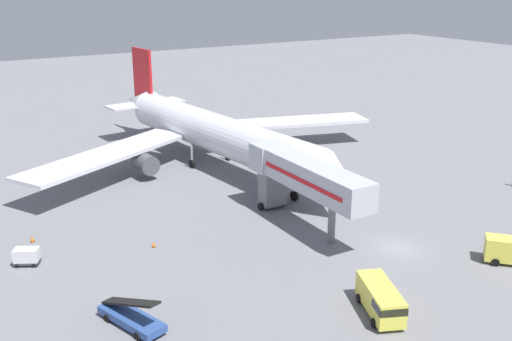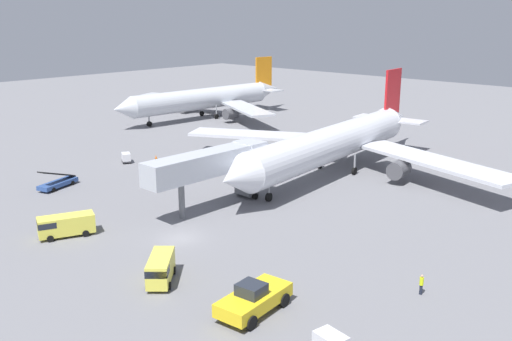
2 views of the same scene
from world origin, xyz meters
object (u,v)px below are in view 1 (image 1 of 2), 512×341
object	(u,v)px
baggage_cart_near_center	(27,256)
safety_cone_alpha	(32,239)
airplane_at_gate	(212,132)
jet_bridge	(301,175)
service_van_outer_left	(381,299)
safety_cone_bravo	(154,244)
belt_loader_truck	(131,316)

from	to	relation	value
baggage_cart_near_center	safety_cone_alpha	bearing A→B (deg)	73.66
airplane_at_gate	jet_bridge	world-z (taller)	airplane_at_gate
service_van_outer_left	safety_cone_alpha	xyz separation A→B (m)	(-19.21, 26.35, -0.95)
baggage_cart_near_center	safety_cone_alpha	world-z (taller)	baggage_cart_near_center
jet_bridge	safety_cone_bravo	size ratio (longest dim) A/B	30.60
service_van_outer_left	jet_bridge	bearing A→B (deg)	74.64
belt_loader_truck	baggage_cart_near_center	distance (m)	14.40
jet_bridge	service_van_outer_left	xyz separation A→B (m)	(-4.61, -16.79, -3.92)
belt_loader_truck	baggage_cart_near_center	xyz separation A→B (m)	(-4.41, 13.71, 0.09)
airplane_at_gate	baggage_cart_near_center	size ratio (longest dim) A/B	21.77
baggage_cart_near_center	service_van_outer_left	bearing A→B (deg)	-46.56
safety_cone_bravo	belt_loader_truck	bearing A→B (deg)	-118.67
airplane_at_gate	safety_cone_alpha	xyz separation A→B (m)	(-25.37, -12.48, -4.15)
airplane_at_gate	safety_cone_alpha	size ratio (longest dim) A/B	84.62
service_van_outer_left	safety_cone_alpha	distance (m)	32.62
service_van_outer_left	safety_cone_alpha	bearing A→B (deg)	126.10
baggage_cart_near_center	safety_cone_bravo	world-z (taller)	baggage_cart_near_center
jet_bridge	service_van_outer_left	distance (m)	17.84
jet_bridge	belt_loader_truck	xyz separation A→B (m)	(-20.77, -8.77, -4.43)
belt_loader_truck	service_van_outer_left	xyz separation A→B (m)	(16.16, -8.01, 0.51)
airplane_at_gate	safety_cone_bravo	world-z (taller)	airplane_at_gate
airplane_at_gate	safety_cone_bravo	xyz separation A→B (m)	(-16.07, -19.38, -4.18)
jet_bridge	safety_cone_bravo	distance (m)	15.55
belt_loader_truck	safety_cone_bravo	distance (m)	13.04
airplane_at_gate	jet_bridge	xyz separation A→B (m)	(-1.55, -22.04, 0.72)
service_van_outer_left	safety_cone_alpha	size ratio (longest dim) A/B	9.68
airplane_at_gate	safety_cone_alpha	bearing A→B (deg)	-153.80
safety_cone_alpha	safety_cone_bravo	distance (m)	11.58
safety_cone_bravo	safety_cone_alpha	bearing A→B (deg)	143.45
baggage_cart_near_center	jet_bridge	bearing A→B (deg)	-11.08
safety_cone_bravo	jet_bridge	bearing A→B (deg)	-10.39
airplane_at_gate	safety_cone_alpha	world-z (taller)	airplane_at_gate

